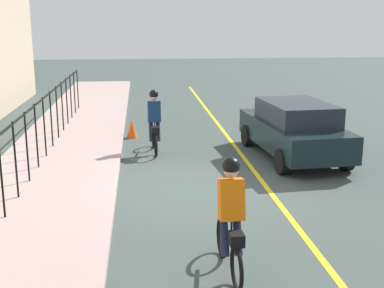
% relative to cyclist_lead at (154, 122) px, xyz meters
% --- Properties ---
extents(ground_plane, '(80.00, 80.00, 0.00)m').
position_rel_cyclist_lead_xyz_m(ground_plane, '(-3.27, -0.85, -0.91)').
color(ground_plane, '#3C4845').
extents(lane_line_centre, '(36.00, 0.12, 0.01)m').
position_rel_cyclist_lead_xyz_m(lane_line_centre, '(-3.27, -2.45, -0.91)').
color(lane_line_centre, yellow).
rests_on(lane_line_centre, ground).
extents(sidewalk, '(40.00, 3.20, 0.15)m').
position_rel_cyclist_lead_xyz_m(sidewalk, '(-3.27, 2.55, -0.84)').
color(sidewalk, '#A7908C').
rests_on(sidewalk, ground).
extents(iron_fence, '(18.95, 0.04, 1.60)m').
position_rel_cyclist_lead_xyz_m(iron_fence, '(-2.27, 2.95, 0.34)').
color(iron_fence, black).
rests_on(iron_fence, sidewalk).
extents(cyclist_lead, '(1.71, 0.37, 1.83)m').
position_rel_cyclist_lead_xyz_m(cyclist_lead, '(0.00, 0.00, 0.00)').
color(cyclist_lead, black).
rests_on(cyclist_lead, ground).
extents(cyclist_follow, '(1.71, 0.37, 1.83)m').
position_rel_cyclist_lead_xyz_m(cyclist_follow, '(-7.40, -0.89, 0.00)').
color(cyclist_follow, black).
rests_on(cyclist_follow, ground).
extents(patrol_sedan, '(4.54, 2.22, 1.58)m').
position_rel_cyclist_lead_xyz_m(patrol_sedan, '(-0.91, -3.80, -0.09)').
color(patrol_sedan, black).
rests_on(patrol_sedan, ground).
extents(traffic_cone_near, '(0.36, 0.36, 0.60)m').
position_rel_cyclist_lead_xyz_m(traffic_cone_near, '(2.03, 0.68, -0.61)').
color(traffic_cone_near, '#EB5313').
rests_on(traffic_cone_near, ground).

